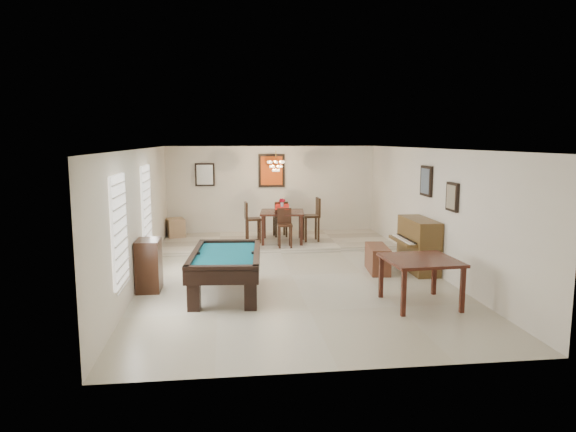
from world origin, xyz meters
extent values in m
cube|color=beige|center=(0.00, 0.00, -0.01)|extent=(6.00, 9.00, 0.02)
cube|color=silver|center=(0.00, 4.50, 1.30)|extent=(6.00, 0.04, 2.60)
cube|color=silver|center=(0.00, -4.50, 1.30)|extent=(6.00, 0.04, 2.60)
cube|color=silver|center=(-3.00, 0.00, 1.30)|extent=(0.04, 9.00, 2.60)
cube|color=silver|center=(3.00, 0.00, 1.30)|extent=(0.04, 9.00, 2.60)
cube|color=white|center=(0.00, 0.00, 2.60)|extent=(6.00, 9.00, 0.04)
cube|color=beige|center=(0.00, 3.25, 0.06)|extent=(6.00, 2.50, 0.12)
cube|color=white|center=(-2.97, -2.20, 1.40)|extent=(0.06, 1.00, 1.70)
cube|color=white|center=(-2.97, 0.60, 1.40)|extent=(0.06, 1.00, 1.70)
cube|color=#5A2E1D|center=(1.85, 0.06, 0.28)|extent=(0.49, 1.03, 0.55)
cube|color=black|center=(-2.77, -0.75, 0.48)|extent=(0.43, 0.64, 0.96)
cube|color=tan|center=(-2.71, 4.02, 0.37)|extent=(0.57, 0.65, 0.50)
cube|color=#D84C14|center=(0.00, 4.46, 1.90)|extent=(0.75, 0.06, 0.95)
cube|color=white|center=(-1.90, 4.46, 1.80)|extent=(0.55, 0.06, 0.65)
cube|color=slate|center=(2.96, 0.30, 1.90)|extent=(0.06, 0.55, 0.65)
cube|color=gray|center=(2.96, -1.00, 1.70)|extent=(0.06, 0.45, 0.55)
camera|label=1|loc=(-1.34, -10.25, 2.78)|focal=32.00mm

